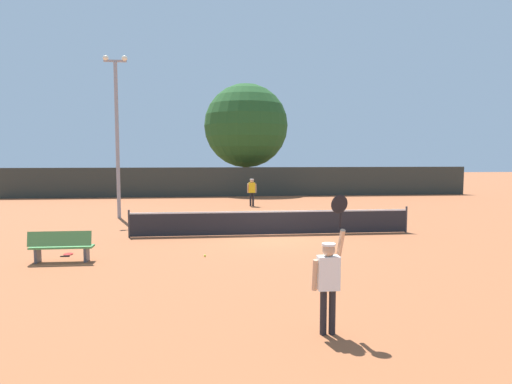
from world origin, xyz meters
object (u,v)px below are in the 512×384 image
(large_tree, at_px, (246,126))
(parked_car_mid, at_px, (353,181))
(player_receiving, at_px, (252,189))
(spare_racket, at_px, (68,254))
(courtside_bench, at_px, (61,246))
(tennis_ball, at_px, (205,256))
(light_pole, at_px, (117,127))
(parked_car_near, at_px, (210,180))
(player_serving, at_px, (329,274))

(large_tree, xyz_separation_m, parked_car_mid, (9.97, 1.62, -4.87))
(player_receiving, bearing_deg, spare_racket, 60.74)
(courtside_bench, height_order, large_tree, large_tree)
(tennis_ball, distance_m, parked_car_mid, 28.56)
(light_pole, relative_size, parked_car_near, 1.87)
(tennis_ball, bearing_deg, spare_racket, 170.66)
(player_receiving, relative_size, parked_car_near, 0.40)
(player_serving, bearing_deg, light_pole, 113.94)
(parked_car_near, bearing_deg, light_pole, -106.13)
(spare_racket, xyz_separation_m, light_pole, (-0.07, 8.19, 4.56))
(large_tree, height_order, parked_car_near, large_tree)
(parked_car_near, bearing_deg, player_receiving, -83.56)
(player_receiving, distance_m, parked_car_near, 15.56)
(player_receiving, relative_size, tennis_ball, 25.00)
(courtside_bench, distance_m, parked_car_mid, 30.95)
(player_serving, bearing_deg, parked_car_near, 93.58)
(player_serving, distance_m, parked_car_mid, 33.32)
(player_receiving, bearing_deg, parked_car_near, -80.28)
(parked_car_near, bearing_deg, player_serving, -89.70)
(tennis_ball, distance_m, spare_racket, 4.41)
(light_pole, bearing_deg, player_serving, -66.06)
(spare_racket, xyz_separation_m, parked_car_near, (4.43, 27.94, 0.76))
(spare_racket, relative_size, parked_car_mid, 0.12)
(player_serving, xyz_separation_m, large_tree, (0.93, 29.87, 4.56))
(spare_racket, bearing_deg, large_tree, 71.86)
(player_serving, height_order, large_tree, large_tree)
(player_serving, distance_m, light_pole, 16.84)
(player_serving, xyz_separation_m, tennis_ball, (-2.26, 6.15, -1.05))
(light_pole, bearing_deg, parked_car_mid, 43.07)
(spare_racket, bearing_deg, player_serving, -46.09)
(large_tree, relative_size, parked_car_near, 2.14)
(courtside_bench, bearing_deg, parked_car_mid, 55.86)
(player_serving, xyz_separation_m, light_pole, (-6.68, 15.05, 3.50))
(player_serving, relative_size, large_tree, 0.27)
(tennis_ball, height_order, spare_racket, tennis_ball)
(spare_racket, distance_m, parked_car_near, 28.30)
(parked_car_near, bearing_deg, spare_racket, -102.29)
(player_receiving, relative_size, large_tree, 0.19)
(large_tree, bearing_deg, tennis_ball, -97.66)
(courtside_bench, relative_size, large_tree, 0.20)
(player_serving, relative_size, parked_car_mid, 0.57)
(tennis_ball, bearing_deg, large_tree, 82.34)
(player_serving, height_order, spare_racket, player_serving)
(tennis_ball, relative_size, spare_racket, 0.13)
(player_receiving, bearing_deg, light_pole, 31.75)
(player_receiving, xyz_separation_m, light_pole, (-7.13, -4.41, 3.54))
(spare_racket, height_order, light_pole, light_pole)
(light_pole, bearing_deg, player_receiving, 31.75)
(player_receiving, height_order, large_tree, large_tree)
(player_serving, bearing_deg, player_receiving, 88.68)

